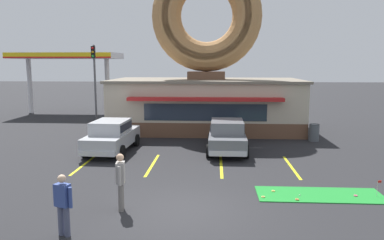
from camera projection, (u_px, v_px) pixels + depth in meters
ground_plane at (184, 210)px, 11.29m from camera, size 160.00×160.00×0.00m
donut_shop_building at (206, 73)px, 24.47m from camera, size 12.30×6.75×10.96m
putting_mat at (320, 195)px, 12.56m from camera, size 4.18×1.51×0.03m
mini_donut_near_left at (273, 191)px, 12.85m from camera, size 0.13×0.13×0.04m
mini_donut_near_right at (263, 197)px, 12.28m from camera, size 0.13×0.13×0.04m
mini_donut_mid_left at (297, 199)px, 12.04m from camera, size 0.13×0.13×0.04m
mini_donut_mid_centre at (356, 196)px, 12.40m from camera, size 0.13×0.13×0.04m
golf_ball at (300, 195)px, 12.43m from camera, size 0.04×0.04×0.04m
putting_flag_pin at (379, 184)px, 12.33m from camera, size 0.13×0.01×0.55m
car_silver at (112, 135)px, 18.65m from camera, size 2.13×4.63×1.60m
car_grey at (227, 134)px, 18.68m from camera, size 2.03×4.58×1.60m
pedestrian_blue_sweater_man at (121, 179)px, 11.14m from camera, size 0.29×0.59×1.75m
pedestrian_leather_jacket_man at (63, 202)px, 9.49m from camera, size 0.56×0.36×1.62m
trash_bin at (314, 132)px, 21.32m from camera, size 0.57×0.57×0.97m
traffic_light_pole at (94, 72)px, 28.94m from camera, size 0.28×0.47×5.80m
gas_station_canopy at (67, 58)px, 32.57m from camera, size 9.00×4.46×5.30m
parking_stripe_far_left at (85, 164)px, 16.51m from camera, size 0.12×3.60×0.01m
parking_stripe_left at (152, 165)px, 16.33m from camera, size 0.12×3.60×0.01m
parking_stripe_mid_left at (221, 166)px, 16.16m from camera, size 0.12×3.60×0.01m
parking_stripe_centre at (291, 167)px, 15.98m from camera, size 0.12×3.60×0.01m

